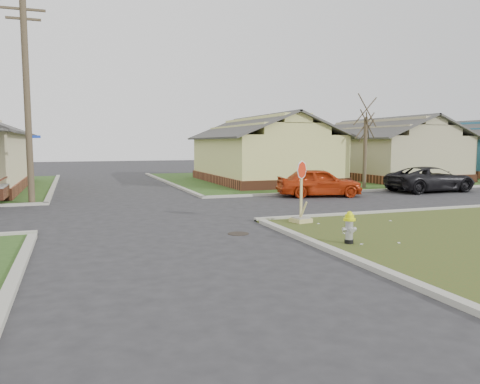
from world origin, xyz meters
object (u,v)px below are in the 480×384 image
object	(u,v)px
utility_pole	(27,98)
stop_sign	(301,209)
dark_pickup	(431,179)
red_sedan	(319,182)
fire_hydrant	(349,226)

from	to	relation	value
utility_pole	stop_sign	bearing A→B (deg)	-43.19
stop_sign	dark_pickup	distance (m)	13.62
utility_pole	stop_sign	xyz separation A→B (m)	(8.99, -8.44, -4.16)
stop_sign	red_sedan	size ratio (longest dim) A/B	0.49
fire_hydrant	stop_sign	distance (m)	3.45
fire_hydrant	stop_sign	bearing A→B (deg)	96.81
utility_pole	dark_pickup	xyz separation A→B (m)	(20.68, -1.46, -3.96)
stop_sign	dark_pickup	xyz separation A→B (m)	(11.69, 6.98, 0.20)
utility_pole	dark_pickup	size ratio (longest dim) A/B	1.77
fire_hydrant	dark_pickup	bearing A→B (deg)	53.07
fire_hydrant	stop_sign	world-z (taller)	stop_sign
stop_sign	dark_pickup	size ratio (longest dim) A/B	0.41
utility_pole	red_sedan	world-z (taller)	utility_pole
fire_hydrant	red_sedan	size ratio (longest dim) A/B	0.20
red_sedan	utility_pole	bearing A→B (deg)	96.41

